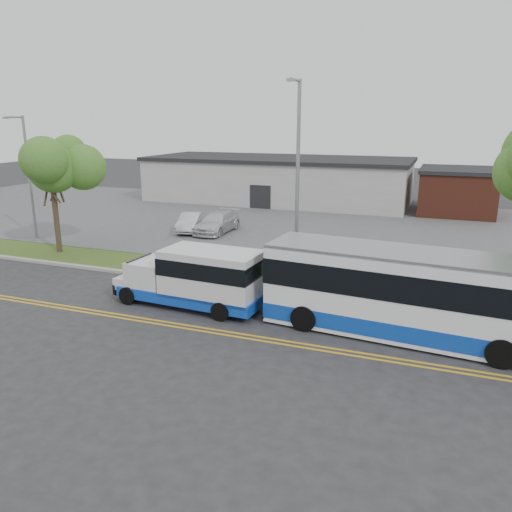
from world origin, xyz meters
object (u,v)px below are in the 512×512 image
at_px(transit_bus, 422,296).
at_px(streetlight_near, 297,177).
at_px(pedestrian, 202,260).
at_px(parked_car_b, 217,222).
at_px(parked_car_a, 191,222).
at_px(tree_west, 51,168).
at_px(streetlight_far, 28,173).
at_px(shuttle_bus, 198,276).

bearing_deg(transit_bus, streetlight_near, 148.52).
height_order(streetlight_near, pedestrian, streetlight_near).
relative_size(transit_bus, parked_car_b, 2.43).
relative_size(streetlight_near, parked_car_a, 2.39).
distance_m(tree_west, pedestrian, 11.15).
bearing_deg(pedestrian, parked_car_b, -94.25).
height_order(streetlight_far, parked_car_a, streetlight_far).
bearing_deg(pedestrian, tree_west, -31.58).
height_order(pedestrian, parked_car_a, pedestrian).
distance_m(tree_west, transit_bus, 21.99).
distance_m(streetlight_near, transit_bus, 8.43).
distance_m(shuttle_bus, parked_car_a, 15.01).
distance_m(shuttle_bus, pedestrian, 4.30).
bearing_deg(streetlight_far, streetlight_near, -8.05).
xyz_separation_m(streetlight_far, parked_car_b, (10.60, 6.18, -3.67)).
xyz_separation_m(tree_west, shuttle_bus, (12.04, -5.04, -3.75)).
bearing_deg(parked_car_a, shuttle_bus, -74.64).
relative_size(tree_west, pedestrian, 4.41).
bearing_deg(shuttle_bus, pedestrian, 117.96).
relative_size(tree_west, streetlight_near, 0.73).
bearing_deg(shuttle_bus, transit_bus, 3.49).
bearing_deg(tree_west, transit_bus, -13.31).
height_order(streetlight_far, pedestrian, streetlight_far).
xyz_separation_m(shuttle_bus, pedestrian, (-1.79, 3.88, -0.49)).
relative_size(shuttle_bus, parked_car_b, 1.41).
xyz_separation_m(streetlight_far, pedestrian, (14.25, -3.37, -3.59)).
bearing_deg(tree_west, parked_car_a, 59.71).
bearing_deg(parked_car_a, pedestrian, -72.80).
height_order(parked_car_a, parked_car_b, parked_car_b).
distance_m(streetlight_near, streetlight_far, 19.20).
bearing_deg(pedestrian, streetlight_far, -38.47).
bearing_deg(transit_bus, parked_car_a, 146.55).
distance_m(streetlight_far, pedestrian, 15.08).
bearing_deg(shuttle_bus, streetlight_near, 60.28).
relative_size(tree_west, parked_car_b, 1.42).
height_order(shuttle_bus, parked_car_a, shuttle_bus).
xyz_separation_m(streetlight_near, parked_car_b, (-8.40, 8.87, -4.43)).
distance_m(shuttle_bus, parked_car_b, 14.50).
distance_m(tree_west, streetlight_near, 15.01).
relative_size(transit_bus, parked_car_a, 2.98).
height_order(shuttle_bus, transit_bus, transit_bus).
distance_m(tree_west, parked_car_b, 11.52).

